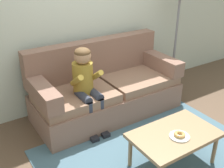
{
  "coord_description": "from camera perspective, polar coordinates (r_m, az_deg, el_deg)",
  "views": [
    {
      "loc": [
        -1.75,
        -2.17,
        2.15
      ],
      "look_at": [
        -0.07,
        0.45,
        0.65
      ],
      "focal_mm": 44.36,
      "sensor_mm": 36.0,
      "label": 1
    }
  ],
  "objects": [
    {
      "name": "area_rug",
      "position": [
        3.37,
        7.75,
        -14.07
      ],
      "size": [
        2.44,
        1.67,
        0.01
      ],
      "primitive_type": "cube",
      "color": "#476675",
      "rests_on": "ground"
    },
    {
      "name": "coffee_table",
      "position": [
        3.05,
        12.72,
        -10.58
      ],
      "size": [
        0.92,
        0.58,
        0.42
      ],
      "color": "#937551",
      "rests_on": "ground"
    },
    {
      "name": "donut",
      "position": [
        2.97,
        13.77,
        -10.05
      ],
      "size": [
        0.15,
        0.15,
        0.04
      ],
      "primitive_type": "torus",
      "rotation": [
        0.0,
        0.0,
        0.25
      ],
      "color": "tan",
      "rests_on": "plate"
    },
    {
      "name": "ground",
      "position": [
        3.52,
        5.09,
        -12.01
      ],
      "size": [
        10.0,
        10.0,
        0.0
      ],
      "primitive_type": "plane",
      "color": "brown"
    },
    {
      "name": "couch",
      "position": [
        3.96,
        -1.43,
        -1.16
      ],
      "size": [
        2.07,
        0.9,
        1.02
      ],
      "color": "#846051",
      "rests_on": "ground"
    },
    {
      "name": "wall_back",
      "position": [
        4.04,
        -6.63,
        14.91
      ],
      "size": [
        8.0,
        0.1,
        2.8
      ],
      "primitive_type": "cube",
      "color": "beige",
      "rests_on": "ground"
    },
    {
      "name": "plate",
      "position": [
        2.98,
        13.72,
        -10.45
      ],
      "size": [
        0.21,
        0.21,
        0.01
      ],
      "primitive_type": "cylinder",
      "color": "white",
      "rests_on": "coffee_table"
    },
    {
      "name": "person_child",
      "position": [
        3.47,
        -5.4,
        0.43
      ],
      "size": [
        0.34,
        0.58,
        1.1
      ],
      "color": "olive",
      "rests_on": "ground"
    }
  ]
}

